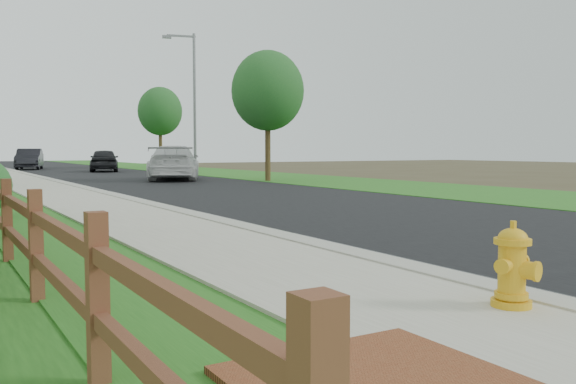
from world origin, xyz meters
TOP-DOWN VIEW (x-y plane):
  - ground at (0.00, 0.00)m, footprint 120.00×120.00m
  - road at (4.60, 35.00)m, footprint 8.00×90.00m
  - curb at (0.40, 35.00)m, footprint 0.40×90.00m
  - wet_gutter at (0.75, 35.00)m, footprint 0.50×90.00m
  - sidewalk at (-0.90, 35.00)m, footprint 2.20×90.00m
  - verge_far at (11.50, 35.00)m, footprint 6.00×90.00m
  - fire_hydrant at (-0.10, 0.21)m, footprint 0.50×0.40m
  - white_suv at (5.74, 24.60)m, footprint 4.30×6.03m
  - dark_car_mid at (5.63, 37.53)m, footprint 2.85×4.70m
  - dark_car_far at (2.00, 44.71)m, footprint 2.61×4.86m
  - streetlight at (8.55, 29.29)m, footprint 1.82×0.59m
  - tree_near_right at (9.00, 21.20)m, footprint 3.31×3.31m
  - tree_far_right at (11.46, 43.27)m, footprint 3.46×3.46m

SIDE VIEW (x-z plane):
  - ground at x=0.00m, z-range 0.00..0.00m
  - road at x=4.60m, z-range 0.00..0.02m
  - verge_far at x=11.50m, z-range 0.00..0.04m
  - wet_gutter at x=0.75m, z-range 0.02..0.02m
  - sidewalk at x=-0.90m, z-range 0.00..0.10m
  - curb at x=0.40m, z-range 0.00..0.12m
  - fire_hydrant at x=-0.10m, z-range 0.07..0.82m
  - dark_car_mid at x=5.63m, z-range 0.02..1.52m
  - dark_car_far at x=2.00m, z-range 0.02..1.54m
  - white_suv at x=5.74m, z-range 0.02..1.64m
  - tree_near_right at x=9.00m, z-range 1.15..7.11m
  - tree_far_right at x=11.46m, z-range 1.27..7.65m
  - streetlight at x=8.55m, z-range 0.53..8.51m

